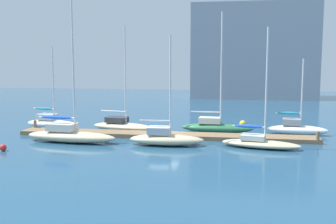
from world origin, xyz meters
The scene contains 14 objects.
ground_plane centered at (0.00, 0.00, 0.00)m, with size 120.00×120.00×0.00m, color navy.
dock_pier centered at (0.00, 0.00, 0.18)m, with size 26.36×2.23×0.36m, color #846647.
dock_piling_near_end centered at (-12.78, 0.96, 0.53)m, with size 0.28×0.28×1.06m, color #846647.
dock_piling_far_end centered at (12.78, -0.96, 0.53)m, with size 0.28×0.28×1.06m, color #846647.
sailboat_0 centered at (-12.01, 2.84, 0.61)m, with size 6.05×2.82×8.22m.
sailboat_1 centered at (-7.37, -3.44, 0.69)m, with size 7.97×2.66×13.46m.
sailboat_2 centered at (-4.59, 2.57, 0.56)m, with size 6.74×3.39×10.04m.
sailboat_3 centered at (0.71, -3.34, 0.59)m, with size 6.05×2.26×8.72m.
sailboat_4 centered at (4.41, 3.09, 0.62)m, with size 6.78×2.00×11.17m.
sailboat_5 centered at (8.06, -3.10, 0.49)m, with size 6.29×3.00×9.22m.
sailboat_6 centered at (11.74, 3.20, 0.60)m, with size 5.51×2.29×6.93m.
mooring_buoy_red centered at (-10.96, -7.42, 0.26)m, with size 0.51×0.51×0.51m, color red.
mooring_buoy_yellow centered at (6.97, 6.79, 0.34)m, with size 0.68×0.68×0.68m, color yellow.
harbor_building_distant centered at (9.30, 42.13, 8.48)m, with size 22.20×10.82×16.96m, color #9399A3.
Camera 1 is at (6.07, -34.28, 6.64)m, focal length 42.70 mm.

